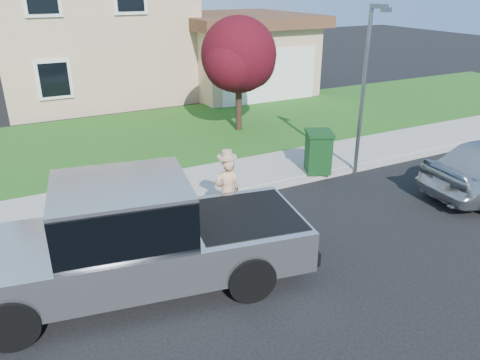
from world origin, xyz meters
The scene contains 10 objects.
ground centered at (0.00, 0.00, 0.00)m, with size 80.00×80.00×0.00m, color black.
curb centered at (1.00, 2.90, 0.06)m, with size 40.00×0.20×0.12m, color gray.
sidewalk centered at (1.00, 4.00, 0.07)m, with size 40.00×2.00×0.15m, color gray.
lawn centered at (1.00, 8.50, 0.05)m, with size 40.00×7.00×0.10m, color #265217.
house centered at (1.31, 16.38, 3.17)m, with size 14.00×11.30×6.85m.
pickup_truck centered at (-2.49, 0.35, 0.95)m, with size 6.43×3.05×2.03m.
woman centered at (-0.04, 1.70, 0.83)m, with size 0.62×0.43×1.76m.
ornamental_tree centered at (3.40, 7.82, 2.62)m, with size 2.87×2.59×3.94m.
trash_bin centered at (3.44, 3.12, 0.73)m, with size 0.97×1.02×1.14m.
street_lamp centered at (4.50, 2.70, 2.59)m, with size 0.24×0.59×4.55m.
Camera 1 is at (-4.05, -6.74, 5.07)m, focal length 35.00 mm.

